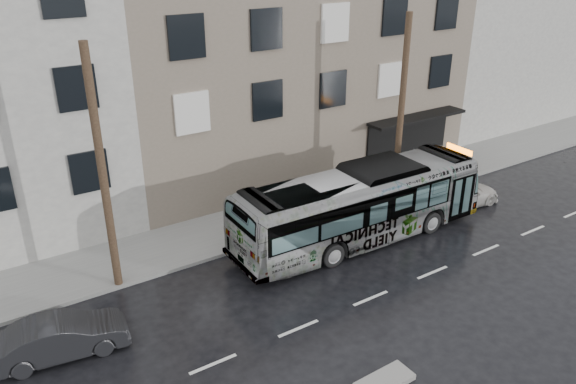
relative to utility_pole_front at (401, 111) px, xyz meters
The scene contains 11 objects.
ground 8.65m from the utility_pole_front, 153.08° to the right, with size 120.00×120.00×0.00m, color black.
sidewalk 8.11m from the utility_pole_front, 166.17° to the left, with size 90.00×3.60×0.15m, color gray.
building_taupe 9.56m from the utility_pole_front, 99.07° to the left, with size 20.00×12.00×11.00m, color gray.
building_filler 19.91m from the utility_pole_front, 28.24° to the left, with size 18.00×12.00×12.00m, color beige.
utility_pole_front is the anchor object (origin of this frame).
utility_pole_rear 14.00m from the utility_pole_front, behind, with size 0.30×0.30×9.00m, color brown.
sign_post 3.48m from the utility_pole_front, ahead, with size 0.06×0.06×2.40m, color slate.
bus 5.44m from the utility_pole_front, 152.62° to the right, with size 2.76×11.79×3.28m, color #B2B2B2.
white_sedan 5.14m from the utility_pole_front, 43.56° to the right, with size 1.73×4.25×1.23m, color beige.
dark_sedan 17.34m from the utility_pole_front, behind, with size 1.41×4.03×1.33m, color black.
slush_pile 13.74m from the utility_pole_front, 133.97° to the right, with size 1.80×0.80×0.18m, color gray.
Camera 1 is at (-11.89, -15.21, 12.06)m, focal length 35.00 mm.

